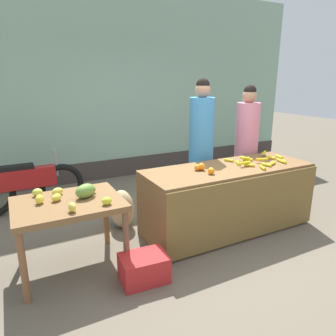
{
  "coord_description": "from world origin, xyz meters",
  "views": [
    {
      "loc": [
        -1.93,
        -2.93,
        1.87
      ],
      "look_at": [
        -0.32,
        0.15,
        0.87
      ],
      "focal_mm": 33.33,
      "sensor_mm": 36.0,
      "label": 1
    }
  ],
  "objects": [
    {
      "name": "vendor_woman_pink_shirt",
      "position": [
        1.23,
        0.6,
        0.9
      ],
      "size": [
        0.34,
        0.34,
        1.79
      ],
      "color": "#33333D",
      "rests_on": "ground"
    },
    {
      "name": "banana_bunch_pile",
      "position": [
        0.92,
        -0.04,
        0.85
      ],
      "size": [
        0.76,
        0.62,
        0.07
      ],
      "color": "gold",
      "rests_on": "fruit_stall_counter"
    },
    {
      "name": "vendor_woman_blue_shirt",
      "position": [
        0.45,
        0.63,
        0.95
      ],
      "size": [
        0.34,
        0.34,
        1.88
      ],
      "color": "#33333D",
      "rests_on": "ground"
    },
    {
      "name": "produce_crate",
      "position": [
        -0.93,
        -0.52,
        0.13
      ],
      "size": [
        0.46,
        0.35,
        0.26
      ],
      "primitive_type": "cube",
      "rotation": [
        0.0,
        0.0,
        -0.08
      ],
      "color": "red",
      "rests_on": "ground"
    },
    {
      "name": "orange_pile",
      "position": [
        0.05,
        -0.02,
        0.86
      ],
      "size": [
        0.13,
        0.27,
        0.09
      ],
      "color": "orange",
      "rests_on": "fruit_stall_counter"
    },
    {
      "name": "parked_motorcycle",
      "position": [
        -1.77,
        1.77,
        0.4
      ],
      "size": [
        1.6,
        0.18,
        0.88
      ],
      "color": "black",
      "rests_on": "ground"
    },
    {
      "name": "ground_plane",
      "position": [
        0.0,
        0.0,
        0.0
      ],
      "size": [
        24.0,
        24.0,
        0.0
      ],
      "primitive_type": "plane",
      "color": "#665B4C"
    },
    {
      "name": "market_wall_back",
      "position": [
        0.0,
        2.86,
        1.71
      ],
      "size": [
        7.99,
        0.23,
        3.49
      ],
      "color": "#8CB299",
      "rests_on": "ground"
    },
    {
      "name": "fruit_stall_counter",
      "position": [
        0.45,
        -0.01,
        0.41
      ],
      "size": [
        2.16,
        0.8,
        0.82
      ],
      "color": "brown",
      "rests_on": "ground"
    },
    {
      "name": "side_table_wooden",
      "position": [
        -1.49,
        0.0,
        0.64
      ],
      "size": [
        1.02,
        0.78,
        0.73
      ],
      "color": "brown",
      "rests_on": "ground"
    },
    {
      "name": "mango_papaya_pile",
      "position": [
        -1.41,
        0.03,
        0.79
      ],
      "size": [
        0.66,
        0.66,
        0.14
      ],
      "color": "yellow",
      "rests_on": "side_table_wooden"
    },
    {
      "name": "produce_sack",
      "position": [
        -0.73,
        0.64,
        0.25
      ],
      "size": [
        0.33,
        0.38,
        0.5
      ],
      "primitive_type": "ellipsoid",
      "rotation": [
        0.0,
        0.0,
        1.49
      ],
      "color": "tan",
      "rests_on": "ground"
    }
  ]
}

